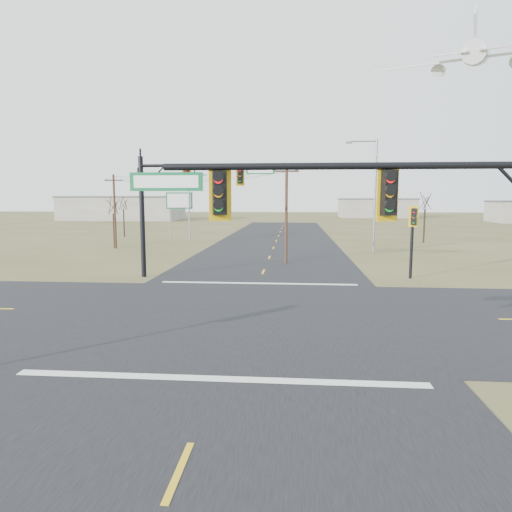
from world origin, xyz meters
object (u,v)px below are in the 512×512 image
(utility_pole_far, at_px, (115,210))
(streetlight_a, at_px, (373,190))
(mast_arm_far, at_px, (184,191))
(bare_tree_c, at_px, (425,201))
(streetlight_c, at_px, (191,201))
(utility_pole_near, at_px, (286,211))
(highway_sign, at_px, (179,207))
(bare_tree_b, at_px, (123,203))
(bare_tree_a, at_px, (113,205))
(mast_arm_near, at_px, (392,216))
(pedestal_signal_ne, at_px, (413,226))

(utility_pole_far, height_order, streetlight_a, streetlight_a)
(mast_arm_far, distance_m, bare_tree_c, 34.32)
(streetlight_c, bearing_deg, utility_pole_near, -85.09)
(highway_sign, bearing_deg, streetlight_a, -34.21)
(highway_sign, bearing_deg, mast_arm_far, -84.58)
(bare_tree_c, bearing_deg, utility_pole_near, -130.30)
(bare_tree_c, bearing_deg, highway_sign, -178.81)
(bare_tree_b, distance_m, bare_tree_c, 38.74)
(bare_tree_a, height_order, bare_tree_b, bare_tree_b)
(utility_pole_near, relative_size, highway_sign, 1.33)
(highway_sign, height_order, bare_tree_b, highway_sign)
(mast_arm_far, relative_size, bare_tree_b, 1.68)
(mast_arm_near, bearing_deg, streetlight_a, 62.60)
(mast_arm_far, relative_size, bare_tree_a, 1.72)
(highway_sign, xyz_separation_m, bare_tree_c, (29.22, 0.60, 0.73))
(mast_arm_near, height_order, bare_tree_a, mast_arm_near)
(pedestal_signal_ne, relative_size, utility_pole_near, 0.60)
(bare_tree_b, bearing_deg, streetlight_a, -26.94)
(streetlight_a, bearing_deg, bare_tree_a, 173.68)
(streetlight_c, height_order, bare_tree_a, streetlight_c)
(pedestal_signal_ne, distance_m, bare_tree_c, 26.38)
(utility_pole_near, distance_m, bare_tree_a, 21.14)
(bare_tree_a, distance_m, bare_tree_c, 35.38)
(mast_arm_near, height_order, bare_tree_c, mast_arm_near)
(utility_pole_far, distance_m, streetlight_c, 15.00)
(bare_tree_c, bearing_deg, streetlight_c, 170.10)
(streetlight_a, relative_size, bare_tree_c, 1.71)
(utility_pole_far, relative_size, bare_tree_a, 1.35)
(mast_arm_far, xyz_separation_m, streetlight_a, (14.66, 15.43, 0.40))
(mast_arm_far, bearing_deg, streetlight_a, 26.69)
(mast_arm_near, height_order, bare_tree_b, mast_arm_near)
(streetlight_c, bearing_deg, mast_arm_far, -101.89)
(pedestal_signal_ne, height_order, bare_tree_b, bare_tree_b)
(highway_sign, xyz_separation_m, streetlight_c, (0.09, 5.69, 0.60))
(mast_arm_far, distance_m, utility_pole_near, 9.76)
(pedestal_signal_ne, xyz_separation_m, highway_sign, (-21.53, 24.58, 0.80))
(bare_tree_a, bearing_deg, bare_tree_c, 13.76)
(utility_pole_far, bearing_deg, bare_tree_a, 122.33)
(mast_arm_near, bearing_deg, pedestal_signal_ne, 55.70)
(mast_arm_far, relative_size, utility_pole_far, 1.27)
(mast_arm_near, relative_size, pedestal_signal_ne, 2.17)
(utility_pole_near, bearing_deg, highway_sign, 126.07)
(pedestal_signal_ne, relative_size, bare_tree_b, 0.82)
(streetlight_a, height_order, streetlight_c, streetlight_a)
(mast_arm_near, height_order, mast_arm_far, mast_arm_far)
(mast_arm_near, xyz_separation_m, bare_tree_a, (-21.33, 35.88, -0.28))
(bare_tree_c, bearing_deg, pedestal_signal_ne, -106.99)
(mast_arm_near, bearing_deg, mast_arm_far, 98.56)
(mast_arm_near, bearing_deg, bare_tree_a, 102.04)
(mast_arm_far, bearing_deg, bare_tree_c, 29.23)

